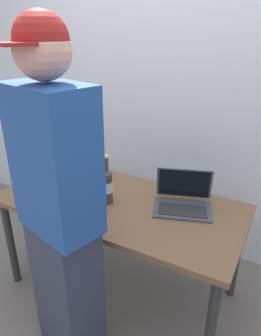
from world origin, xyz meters
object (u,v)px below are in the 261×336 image
person_figure (60,215)px  laptop (183,199)px  beer_bottle_brown (85,176)px  coffee_mug (59,183)px  beer_bottle_amber (106,185)px

person_figure → laptop: bearing=62.4°
beer_bottle_brown → coffee_mug: beer_bottle_brown is taller
beer_bottle_amber → coffee_mug: beer_bottle_amber is taller
beer_bottle_brown → coffee_mug: size_ratio=3.08×
beer_bottle_brown → beer_bottle_amber: 0.17m
beer_bottle_amber → person_figure: size_ratio=0.18×
beer_bottle_brown → laptop: bearing=14.9°
person_figure → coffee_mug: bearing=132.6°
coffee_mug → beer_bottle_brown: bearing=9.3°
beer_bottle_amber → coffee_mug: bearing=-178.0°
person_figure → beer_bottle_amber: bearing=98.6°
laptop → coffee_mug: size_ratio=3.85×
laptop → beer_bottle_brown: (-0.61, -0.16, 0.08)m
laptop → person_figure: size_ratio=0.23×
beer_bottle_amber → person_figure: (0.08, -0.50, 0.09)m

